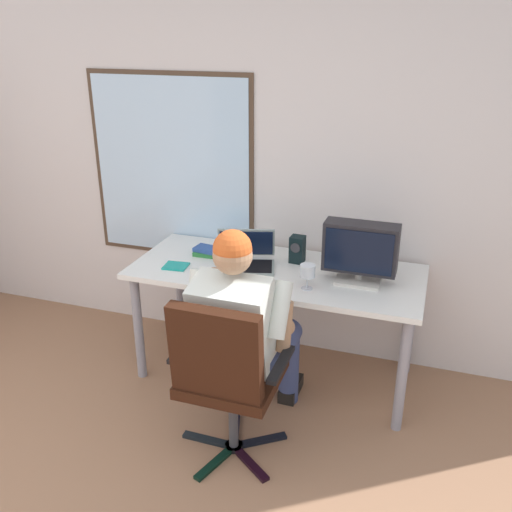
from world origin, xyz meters
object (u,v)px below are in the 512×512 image
(desk_speaker, at_px, (297,249))
(cd_case, at_px, (176,266))
(desk, at_px, (276,282))
(office_chair, at_px, (225,371))
(book_stack, at_px, (206,251))
(laptop, at_px, (246,256))
(wine_glass, at_px, (307,272))
(person_seated, at_px, (244,328))
(crt_monitor, at_px, (361,249))

(desk_speaker, distance_m, cd_case, 0.75)
(desk, height_order, office_chair, office_chair)
(desk_speaker, relative_size, book_stack, 1.02)
(laptop, relative_size, wine_glass, 2.93)
(desk, relative_size, office_chair, 1.85)
(laptop, distance_m, book_stack, 0.30)
(office_chair, height_order, desk_speaker, office_chair)
(desk, height_order, book_stack, book_stack)
(office_chair, bearing_deg, laptop, 102.76)
(desk, distance_m, desk_speaker, 0.25)
(person_seated, xyz_separation_m, wine_glass, (0.24, 0.37, 0.19))
(person_seated, xyz_separation_m, desk_speaker, (0.09, 0.72, 0.18))
(desk, xyz_separation_m, office_chair, (-0.01, -0.83, -0.11))
(desk_speaker, bearing_deg, desk, -119.91)
(book_stack, bearing_deg, wine_glass, -20.70)
(desk, bearing_deg, book_stack, 170.77)
(office_chair, bearing_deg, desk, 89.54)
(office_chair, height_order, book_stack, office_chair)
(wine_glass, bearing_deg, crt_monitor, 36.02)
(desk, distance_m, wine_glass, 0.36)
(person_seated, distance_m, crt_monitor, 0.80)
(cd_case, bearing_deg, laptop, 23.91)
(desk_speaker, distance_m, book_stack, 0.59)
(desk, height_order, desk_speaker, desk_speaker)
(desk_speaker, relative_size, cd_case, 1.09)
(desk, xyz_separation_m, desk_speaker, (0.09, 0.16, 0.17))
(desk_speaker, bearing_deg, laptop, -154.79)
(crt_monitor, height_order, desk_speaker, crt_monitor)
(desk, distance_m, crt_monitor, 0.57)
(office_chair, xyz_separation_m, desk_speaker, (0.10, 0.99, 0.27))
(wine_glass, distance_m, book_stack, 0.78)
(laptop, bearing_deg, cd_case, -156.09)
(desk, distance_m, cd_case, 0.62)
(desk, bearing_deg, crt_monitor, -1.06)
(laptop, relative_size, cd_case, 2.74)
(desk, xyz_separation_m, crt_monitor, (0.50, -0.01, 0.28))
(person_seated, distance_m, cd_case, 0.72)
(wine_glass, bearing_deg, cd_case, 177.16)
(person_seated, height_order, laptop, person_seated)
(desk, relative_size, cd_case, 11.35)
(office_chair, distance_m, laptop, 0.91)
(book_stack, bearing_deg, desk_speaker, 7.39)
(desk_speaker, bearing_deg, office_chair, -95.54)
(office_chair, distance_m, book_stack, 1.06)
(crt_monitor, bearing_deg, cd_case, -172.37)
(person_seated, bearing_deg, wine_glass, 56.75)
(desk, xyz_separation_m, person_seated, (-0.00, -0.57, -0.01))
(office_chair, bearing_deg, book_stack, 117.96)
(laptop, height_order, wine_glass, laptop)
(wine_glass, bearing_deg, book_stack, 159.30)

